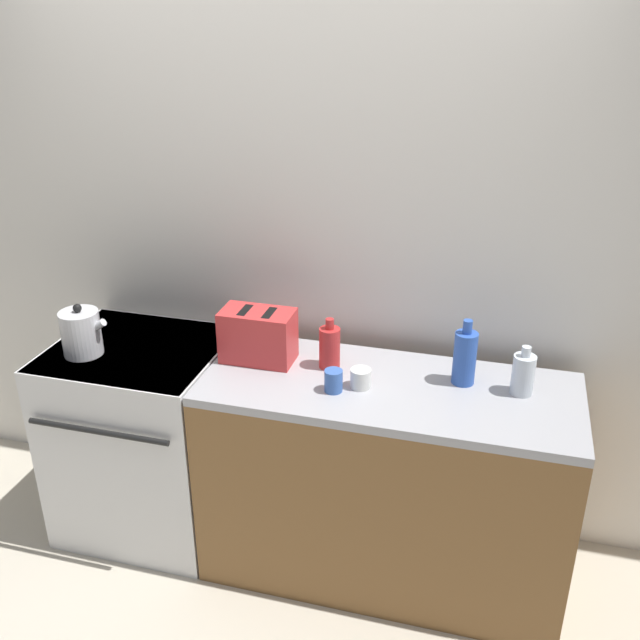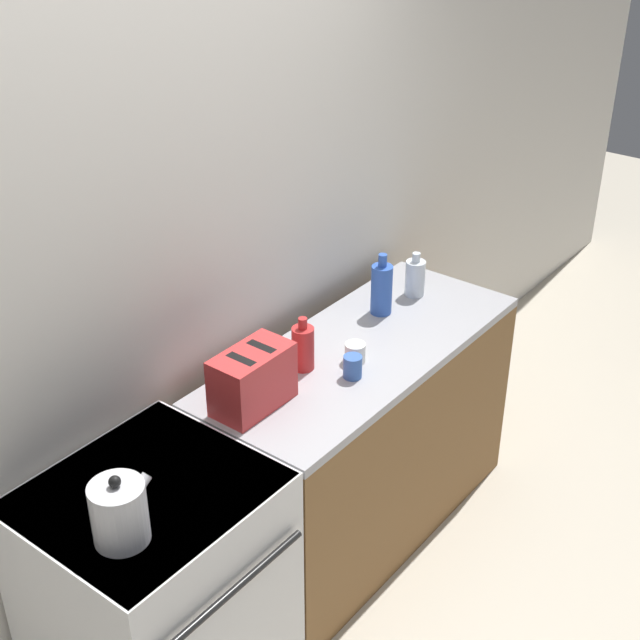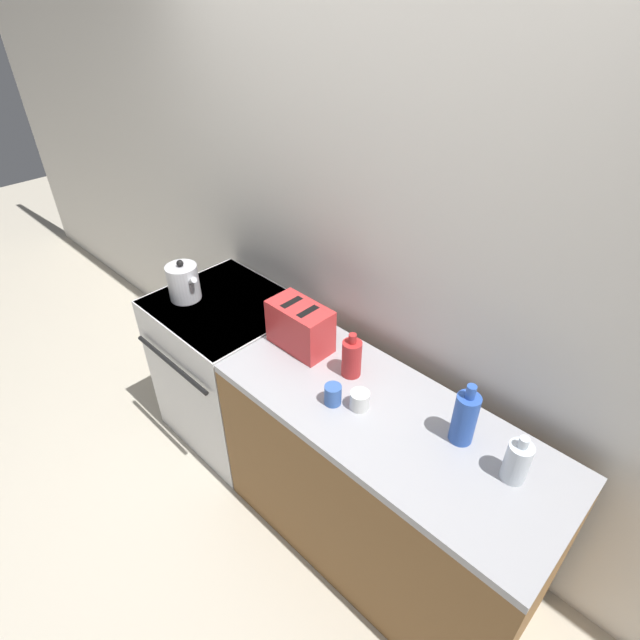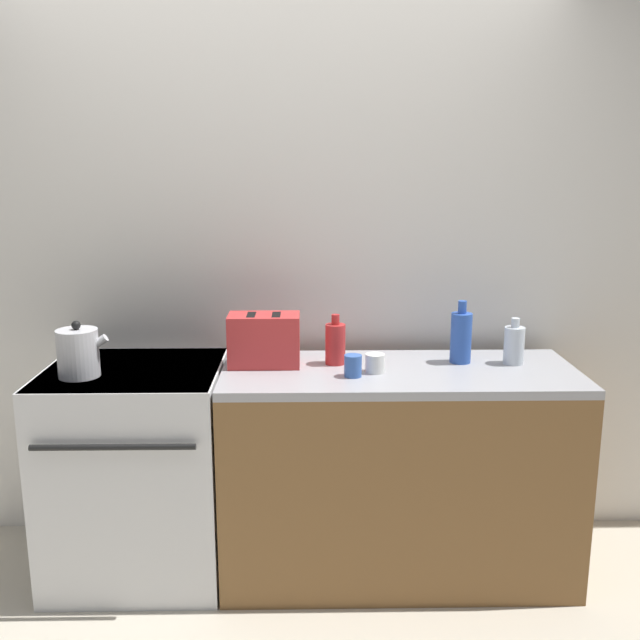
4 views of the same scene
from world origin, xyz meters
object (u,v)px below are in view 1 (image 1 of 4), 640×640
bottle_red (330,347)px  bottle_clear (523,374)px  toaster (258,336)px  cup_blue (333,381)px  stove (146,434)px  kettle (81,333)px  cup_white (361,378)px  bottle_blue (465,357)px

bottle_red → bottle_clear: bearing=-0.8°
toaster → cup_blue: toaster is taller
stove → bottle_red: size_ratio=4.25×
kettle → cup_white: bearing=1.7°
stove → bottle_red: 1.00m
bottle_blue → cup_white: bottle_blue is taller
bottle_red → cup_white: bearing=-39.0°
toaster → cup_white: toaster is taller
stove → bottle_clear: bearing=1.6°
stove → bottle_blue: (1.38, 0.07, 0.55)m
bottle_red → cup_blue: (0.06, -0.18, -0.05)m
toaster → cup_blue: 0.40m
cup_white → cup_blue: bearing=-148.9°
stove → bottle_clear: (1.60, 0.05, 0.53)m
bottle_red → bottle_blue: 0.53m
bottle_clear → cup_white: size_ratio=2.49×
kettle → cup_blue: size_ratio=2.58×
cup_blue → stove: bearing=172.1°
bottle_clear → stove: bearing=-178.4°
bottle_blue → toaster: bearing=-178.0°
toaster → bottle_blue: bearing=2.0°
bottle_clear → cup_white: (-0.60, -0.12, -0.04)m
bottle_clear → bottle_blue: bearing=173.8°
bottle_blue → stove: bearing=-177.1°
kettle → bottle_clear: size_ratio=1.15×
cup_white → cup_blue: size_ratio=0.90×
bottle_clear → cup_blue: bearing=-166.0°
stove → kettle: (-0.18, -0.11, 0.54)m
bottle_blue → cup_white: 0.41m
bottle_clear → cup_blue: size_ratio=2.24×
toaster → cup_white: size_ratio=3.74×
cup_white → cup_blue: (-0.09, -0.06, 0.01)m
bottle_red → cup_white: 0.21m
kettle → toaster: bearing=11.3°
toaster → bottle_blue: bottle_blue is taller
toaster → bottle_clear: toaster is taller
stove → kettle: kettle is taller
stove → bottle_blue: bottle_blue is taller
kettle → bottle_blue: bearing=6.4°
stove → cup_blue: bearing=-7.9°
toaster → bottle_red: (0.30, 0.02, -0.02)m
stove → bottle_red: (0.84, 0.06, 0.53)m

